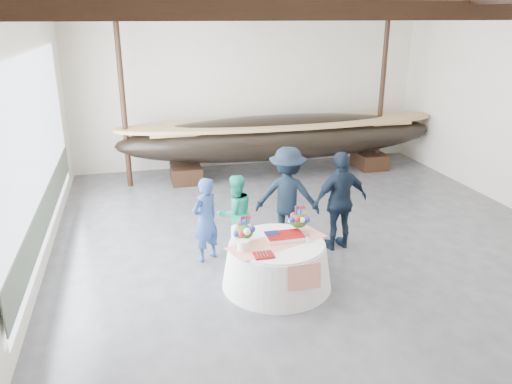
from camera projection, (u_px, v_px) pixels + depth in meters
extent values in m
cube|color=#3D3D42|center=(322.00, 249.00, 9.49)|extent=(10.00, 12.00, 0.01)
cube|color=silver|center=(249.00, 87.00, 14.21)|extent=(10.00, 0.02, 4.50)
cube|color=silver|center=(20.00, 151.00, 7.59)|extent=(0.02, 12.00, 4.50)
cube|color=black|center=(472.00, 11.00, 4.86)|extent=(9.80, 0.12, 0.18)
cube|color=black|center=(361.00, 12.00, 7.14)|extent=(9.80, 0.12, 0.18)
cube|color=black|center=(303.00, 12.00, 9.43)|extent=(9.80, 0.12, 0.18)
cube|color=black|center=(268.00, 13.00, 11.71)|extent=(9.80, 0.12, 0.18)
cube|color=black|center=(334.00, 3.00, 8.01)|extent=(0.15, 11.76, 0.15)
cylinder|color=black|center=(123.00, 99.00, 12.25)|extent=(0.14, 0.14, 4.50)
cylinder|color=black|center=(382.00, 89.00, 13.85)|extent=(0.14, 0.14, 4.50)
cube|color=silver|center=(37.00, 150.00, 8.60)|extent=(0.02, 7.00, 3.20)
cube|color=#596654|center=(46.00, 210.00, 8.97)|extent=(0.02, 7.00, 0.60)
cube|color=black|center=(186.00, 173.00, 13.27)|extent=(0.78, 1.00, 0.44)
cube|color=black|center=(369.00, 160.00, 14.48)|extent=(0.78, 1.00, 0.44)
ellipsoid|color=black|center=(282.00, 137.00, 13.59)|extent=(8.87, 1.77, 1.22)
cube|color=#9E7A4C|center=(282.00, 125.00, 13.48)|extent=(7.10, 1.16, 0.07)
cone|color=silver|center=(277.00, 264.00, 8.12)|extent=(1.79, 1.79, 0.74)
cylinder|color=silver|center=(277.00, 243.00, 8.00)|extent=(1.52, 1.52, 0.04)
cube|color=red|center=(277.00, 242.00, 7.99)|extent=(1.74, 1.07, 0.01)
cube|color=white|center=(285.00, 237.00, 8.09)|extent=(0.60, 0.40, 0.07)
cylinder|color=white|center=(243.00, 245.00, 7.69)|extent=(0.18, 0.18, 0.16)
cylinder|color=white|center=(237.00, 232.00, 8.11)|extent=(0.18, 0.18, 0.20)
cube|color=maroon|center=(264.00, 255.00, 7.52)|extent=(0.30, 0.24, 0.03)
cone|color=silver|center=(308.00, 239.00, 7.97)|extent=(0.09, 0.09, 0.12)
imported|color=navy|center=(205.00, 220.00, 8.85)|extent=(0.68, 0.63, 1.56)
imported|color=#20A989|center=(235.00, 213.00, 9.23)|extent=(0.84, 0.72, 1.48)
imported|color=black|center=(287.00, 196.00, 9.48)|extent=(1.41, 1.10, 1.91)
imported|color=black|center=(340.00, 201.00, 9.26)|extent=(1.16, 0.61, 1.89)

